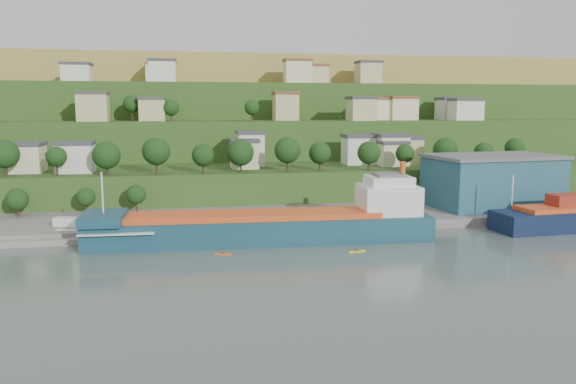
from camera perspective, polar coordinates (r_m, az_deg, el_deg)
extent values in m
plane|color=#455450|center=(103.62, 3.40, -6.10)|extent=(500.00, 500.00, 0.00)
cube|color=slate|center=(135.38, 8.86, -2.71)|extent=(220.00, 26.00, 4.00)
cube|color=slate|center=(126.17, -24.37, -4.20)|extent=(40.00, 18.00, 2.40)
cube|color=#284719|center=(157.43, -1.39, -1.03)|extent=(260.00, 32.00, 20.00)
cube|color=#284719|center=(186.78, -2.81, 0.47)|extent=(280.00, 32.00, 44.00)
cube|color=#284719|center=(216.32, -3.84, 1.57)|extent=(300.00, 32.00, 70.00)
cube|color=#A1863D|center=(289.57, -5.48, 3.31)|extent=(360.00, 120.00, 96.00)
cube|color=beige|center=(156.65, -24.90, 3.07)|extent=(7.29, 8.63, 6.79)
cube|color=#3F3F44|center=(156.38, -24.99, 4.47)|extent=(7.89, 9.23, 0.90)
cube|color=silver|center=(151.34, -20.80, 3.19)|extent=(8.85, 7.35, 7.06)
cube|color=#3F3F44|center=(151.06, -20.88, 4.69)|extent=(9.45, 7.95, 0.90)
cube|color=beige|center=(152.85, -4.47, 3.76)|extent=(7.12, 8.68, 7.02)
cube|color=#3F3F44|center=(152.58, -4.48, 5.24)|extent=(7.72, 9.28, 0.90)
cube|color=silver|center=(158.29, -3.82, 4.28)|extent=(7.13, 7.07, 8.92)
cube|color=#3F3F44|center=(158.01, -3.84, 6.05)|extent=(7.73, 7.67, 0.90)
cube|color=silver|center=(164.09, 7.23, 4.18)|extent=(8.83, 7.35, 7.76)
cube|color=#3F3F44|center=(163.83, 7.26, 5.69)|extent=(9.43, 7.95, 0.90)
cube|color=beige|center=(161.63, 10.43, 3.75)|extent=(7.35, 8.65, 6.17)
cube|color=#3F3F44|center=(161.38, 10.47, 5.00)|extent=(7.95, 9.25, 0.90)
cube|color=beige|center=(163.35, 10.39, 4.13)|extent=(8.45, 8.28, 8.05)
cube|color=#3F3F44|center=(163.08, 10.43, 5.70)|extent=(9.05, 8.88, 0.90)
cube|color=#C2BA7D|center=(167.23, 12.01, 4.04)|extent=(7.19, 7.42, 7.21)
cube|color=#3F3F44|center=(166.97, 12.05, 5.43)|extent=(7.79, 8.02, 0.90)
cube|color=#C2BA7D|center=(186.72, -19.19, 8.07)|extent=(9.12, 7.44, 8.37)
cube|color=#3F3F44|center=(186.78, -19.26, 9.49)|extent=(9.72, 8.04, 0.90)
cube|color=#C2BA7D|center=(188.38, -13.62, 8.07)|extent=(8.14, 7.25, 6.80)
cube|color=#3F3F44|center=(188.40, -13.67, 9.24)|extent=(8.74, 7.85, 0.90)
cube|color=#C2BA7D|center=(189.75, -0.25, 8.58)|extent=(7.83, 7.40, 8.63)
cube|color=brown|center=(189.82, -0.25, 10.02)|extent=(8.43, 8.00, 0.90)
cube|color=#C2BA7D|center=(188.26, 7.44, 8.27)|extent=(8.17, 8.58, 7.03)
cube|color=#3F3F44|center=(188.28, 7.47, 9.47)|extent=(8.77, 9.18, 0.90)
cube|color=beige|center=(198.76, 9.09, 8.23)|extent=(8.13, 8.72, 6.98)
cube|color=brown|center=(198.79, 9.11, 9.37)|extent=(8.73, 9.32, 0.90)
cube|color=beige|center=(199.96, 11.46, 8.22)|extent=(9.36, 8.01, 7.30)
cube|color=brown|center=(199.99, 11.49, 9.39)|extent=(9.96, 8.61, 0.90)
cube|color=silver|center=(210.65, 16.26, 8.02)|extent=(9.08, 8.28, 7.04)
cube|color=#3F3F44|center=(210.67, 16.31, 9.10)|extent=(9.68, 8.88, 0.90)
cube|color=silver|center=(201.60, 17.59, 7.89)|extent=(9.95, 7.18, 6.57)
cube|color=#3F3F44|center=(201.62, 17.64, 8.95)|extent=(10.55, 7.78, 0.90)
cube|color=silver|center=(216.02, -20.66, 11.15)|extent=(9.73, 8.19, 6.10)
cube|color=#3F3F44|center=(216.24, -20.71, 12.08)|extent=(10.33, 8.79, 0.90)
cube|color=silver|center=(218.57, -13.23, 11.53)|extent=(7.33, 8.10, 6.89)
cube|color=brown|center=(218.83, -13.27, 12.55)|extent=(7.93, 8.70, 0.90)
cube|color=silver|center=(218.49, -12.64, 11.72)|extent=(9.81, 8.83, 8.18)
cube|color=#3F3F44|center=(218.80, -12.68, 12.91)|extent=(10.41, 9.43, 0.90)
cube|color=beige|center=(217.80, 0.97, 11.99)|extent=(9.84, 7.02, 8.62)
cube|color=brown|center=(218.14, 0.97, 13.24)|extent=(10.44, 7.62, 0.90)
cube|color=#C2BA7D|center=(224.36, 2.86, 11.69)|extent=(8.62, 7.80, 7.10)
cube|color=brown|center=(224.62, 2.86, 12.71)|extent=(9.22, 8.40, 0.90)
cube|color=#C2BA7D|center=(227.13, 8.15, 11.75)|extent=(8.76, 8.18, 8.48)
cube|color=#3F3F44|center=(227.45, 8.17, 12.93)|extent=(9.36, 8.78, 0.90)
cylinder|color=#382619|center=(149.37, -26.74, 2.09)|extent=(0.50, 0.50, 3.50)
sphere|color=black|center=(149.07, -26.83, 3.46)|extent=(6.70, 6.70, 6.70)
cylinder|color=#382619|center=(146.30, -22.40, 2.19)|extent=(0.50, 0.50, 3.25)
sphere|color=black|center=(146.03, -22.47, 3.34)|extent=(4.87, 4.87, 4.87)
cylinder|color=#382619|center=(142.70, -17.90, 2.23)|extent=(0.50, 0.50, 3.03)
sphere|color=black|center=(142.39, -17.96, 3.57)|extent=(6.70, 6.70, 6.70)
cylinder|color=#382619|center=(142.29, -13.20, 2.54)|extent=(0.50, 0.50, 3.72)
sphere|color=black|center=(141.96, -13.25, 4.04)|extent=(6.82, 6.82, 6.82)
cylinder|color=#382619|center=(141.99, -8.60, 2.51)|extent=(0.50, 0.50, 2.98)
sphere|color=black|center=(141.71, -8.63, 3.72)|extent=(5.58, 5.58, 5.58)
cylinder|color=#382619|center=(143.48, -4.83, 2.66)|extent=(0.50, 0.50, 3.08)
sphere|color=black|center=(143.18, -4.84, 4.02)|extent=(6.84, 6.84, 6.84)
cylinder|color=#382619|center=(143.51, -0.07, 2.81)|extent=(0.50, 0.50, 3.67)
sphere|color=black|center=(143.19, -0.07, 4.27)|extent=(6.66, 6.66, 6.66)
cylinder|color=#382619|center=(146.57, 3.25, 2.78)|extent=(0.50, 0.50, 2.99)
sphere|color=black|center=(146.30, 3.26, 3.98)|extent=(5.75, 5.75, 5.75)
cylinder|color=#382619|center=(148.50, 8.19, 2.77)|extent=(0.50, 0.50, 2.94)
sphere|color=black|center=(148.22, 8.21, 3.97)|extent=(6.02, 6.02, 6.02)
cylinder|color=#382619|center=(151.85, 11.76, 2.79)|extent=(0.50, 0.50, 2.88)
sphere|color=black|center=(151.61, 11.80, 3.85)|extent=(4.99, 4.99, 4.99)
cylinder|color=#382619|center=(159.73, 15.62, 2.95)|extent=(0.50, 0.50, 2.96)
sphere|color=black|center=(159.46, 15.67, 4.13)|extent=(6.66, 6.66, 6.66)
cylinder|color=#382619|center=(162.26, 19.22, 2.84)|extent=(0.50, 0.50, 2.80)
sphere|color=black|center=(162.03, 19.27, 3.84)|extent=(5.29, 5.29, 5.29)
cylinder|color=#382619|center=(167.94, 21.98, 3.04)|extent=(0.50, 0.50, 3.75)
sphere|color=black|center=(167.69, 22.04, 4.18)|extent=(5.43, 5.43, 5.43)
cylinder|color=#382619|center=(185.54, -11.78, 7.51)|extent=(0.50, 0.50, 2.81)
sphere|color=black|center=(185.52, -11.81, 8.38)|extent=(5.19, 5.19, 5.19)
cylinder|color=#382619|center=(193.34, -18.47, 7.31)|extent=(0.50, 0.50, 3.02)
sphere|color=black|center=(193.32, -18.50, 8.13)|extent=(4.53, 4.53, 4.53)
cylinder|color=#382619|center=(190.06, -15.54, 7.56)|extent=(0.50, 0.50, 3.91)
sphere|color=black|center=(190.05, -15.58, 8.61)|extent=(5.60, 5.60, 5.60)
cylinder|color=#382619|center=(180.34, -3.69, 7.66)|extent=(0.50, 0.50, 2.95)
sphere|color=black|center=(180.32, -3.69, 8.55)|extent=(4.75, 4.75, 4.75)
cube|color=#123246|center=(111.07, -2.65, -4.33)|extent=(67.76, 13.32, 6.74)
cube|color=#D64C1C|center=(110.03, -3.66, -2.36)|extent=(50.37, 10.69, 1.16)
cube|color=#123246|center=(110.40, -18.23, -2.54)|extent=(8.13, 10.89, 1.93)
cube|color=silver|center=(116.09, 10.15, -0.75)|extent=(11.93, 10.09, 5.78)
cube|color=silver|center=(115.54, 10.20, 1.14)|extent=(8.97, 8.05, 1.93)
cube|color=#595B5E|center=(115.39, 10.21, 1.75)|extent=(6.01, 6.01, 0.58)
cylinder|color=#D64C1C|center=(116.30, 11.56, 2.34)|extent=(1.20, 1.20, 2.89)
cylinder|color=silver|center=(109.61, -18.34, -0.07)|extent=(0.36, 0.36, 7.70)
cube|color=silver|center=(110.44, -16.69, -3.59)|extent=(13.91, 11.42, 0.24)
cylinder|color=silver|center=(128.73, 21.83, 0.16)|extent=(0.32, 0.32, 6.47)
cube|color=maroon|center=(137.46, 27.02, -0.68)|extent=(11.39, 5.38, 2.40)
cube|color=#205260|center=(147.48, 20.04, 0.94)|extent=(31.65, 20.92, 12.00)
cube|color=#595B5E|center=(146.83, 20.16, 3.42)|extent=(32.75, 22.01, 0.80)
cube|color=white|center=(124.54, -21.47, -3.02)|extent=(5.98, 4.23, 2.58)
cube|color=silver|center=(120.78, -21.56, -3.79)|extent=(4.53, 2.63, 0.85)
cube|color=orange|center=(102.39, -6.62, -6.26)|extent=(3.03, 1.57, 0.23)
sphere|color=#3F3F44|center=(102.30, -6.62, -6.05)|extent=(0.53, 0.53, 0.53)
cube|color=gold|center=(104.17, 6.98, -6.00)|extent=(3.52, 1.24, 0.26)
sphere|color=#3F3F44|center=(104.07, 6.99, -5.77)|extent=(0.61, 0.61, 0.61)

